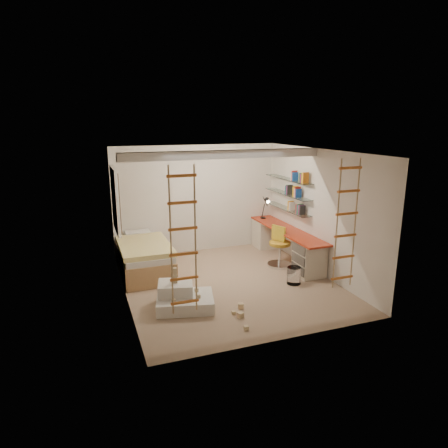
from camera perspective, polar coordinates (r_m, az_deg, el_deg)
name	(u,v)px	position (r m, az deg, el deg)	size (l,w,h in m)	color
floor	(229,283)	(8.04, 0.74, -8.47)	(4.50, 4.50, 0.00)	#9C7D64
ceiling_beam	(224,154)	(7.71, 0.00, 9.90)	(4.00, 0.18, 0.16)	white
window_frame	(115,200)	(8.60, -15.28, 3.34)	(0.06, 1.15, 1.35)	white
window_blind	(117,200)	(8.60, -15.02, 3.36)	(0.02, 1.00, 1.20)	#4C2D1E
rope_ladder_left	(183,241)	(5.57, -5.84, -2.50)	(0.41, 0.04, 2.13)	#C06820
rope_ladder_right	(346,225)	(6.73, 17.04, -0.10)	(0.41, 0.04, 2.13)	#C26921
waste_bin	(294,275)	(8.08, 9.96, -7.26)	(0.28, 0.28, 0.35)	white
desk	(285,243)	(9.33, 8.77, -2.73)	(0.56, 2.80, 0.75)	red
shelves	(288,194)	(9.37, 9.07, 4.25)	(0.25, 1.80, 0.71)	white
bed	(144,257)	(8.69, -11.37, -4.64)	(1.02, 2.00, 0.69)	#AD7F51
task_lamp	(266,204)	(9.95, 6.05, 2.81)	(0.14, 0.36, 0.57)	black
swivel_chair	(279,251)	(8.95, 7.91, -3.91)	(0.71, 0.71, 0.91)	gold
play_platform	(182,298)	(7.05, -5.96, -10.48)	(1.11, 0.96, 0.43)	silver
toy_blocks	(204,296)	(6.85, -2.83, -10.21)	(1.20, 1.29, 0.70)	#CCB284
books	(288,189)	(9.35, 9.09, 4.94)	(0.14, 0.64, 0.92)	#262626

